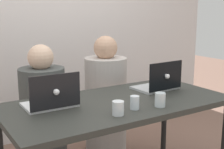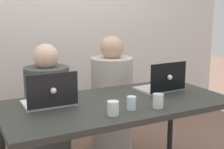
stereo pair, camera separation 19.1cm
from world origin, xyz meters
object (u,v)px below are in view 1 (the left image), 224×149
at_px(person_on_left, 43,115).
at_px(laptop_back_left, 51,100).
at_px(water_glass_center, 135,103).
at_px(person_on_right, 106,102).
at_px(laptop_back_right, 158,84).
at_px(water_glass_right, 160,101).
at_px(water_glass_left, 118,109).

relative_size(person_on_left, laptop_back_left, 3.24).
relative_size(laptop_back_left, water_glass_center, 3.81).
height_order(person_on_left, person_on_right, person_on_right).
height_order(person_on_left, water_glass_center, person_on_left).
height_order(person_on_right, laptop_back_left, person_on_right).
bearing_deg(person_on_right, laptop_back_right, 102.20).
xyz_separation_m(water_glass_center, water_glass_right, (0.18, -0.05, 0.00)).
height_order(laptop_back_left, water_glass_left, laptop_back_left).
bearing_deg(laptop_back_right, water_glass_right, 48.27).
xyz_separation_m(laptop_back_left, water_glass_center, (0.45, -0.32, -0.01)).
height_order(water_glass_left, water_glass_center, same).
bearing_deg(laptop_back_right, person_on_left, -41.06).
bearing_deg(water_glass_left, laptop_back_left, 129.38).
bearing_deg(person_on_left, water_glass_center, 112.09).
height_order(person_on_right, water_glass_left, person_on_right).
bearing_deg(water_glass_left, water_glass_right, -1.26).
height_order(person_on_right, water_glass_center, person_on_right).
relative_size(person_on_left, water_glass_left, 12.45).
bearing_deg(laptop_back_right, water_glass_left, 26.14).
height_order(person_on_right, water_glass_right, person_on_right).
distance_m(person_on_left, water_glass_center, 1.00).
xyz_separation_m(person_on_left, water_glass_right, (0.49, -0.95, 0.30)).
bearing_deg(water_glass_center, laptop_back_right, 33.23).
xyz_separation_m(person_on_right, water_glass_left, (-0.48, -0.94, 0.28)).
bearing_deg(laptop_back_right, laptop_back_left, -4.08).
bearing_deg(water_glass_left, water_glass_center, 13.77).
relative_size(water_glass_center, water_glass_right, 0.94).
height_order(person_on_left, water_glass_right, person_on_left).
distance_m(person_on_right, water_glass_center, 1.00).
height_order(laptop_back_left, laptop_back_right, laptop_back_left).
bearing_deg(water_glass_right, person_on_left, 117.09).
height_order(laptop_back_right, water_glass_center, laptop_back_right).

